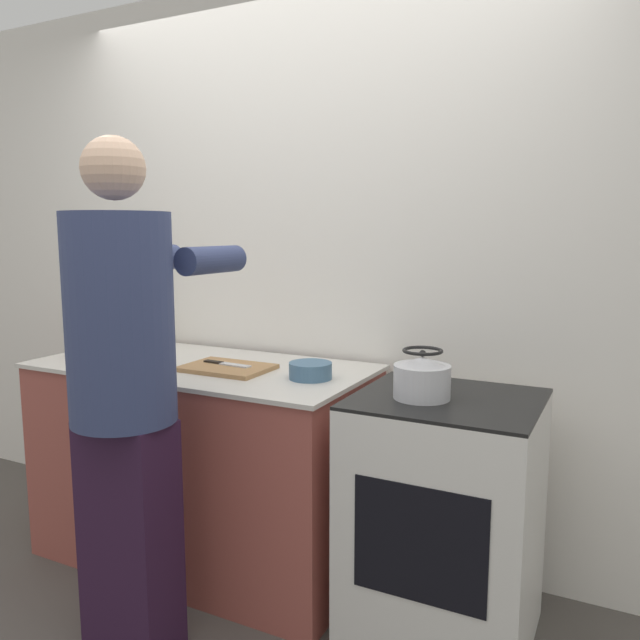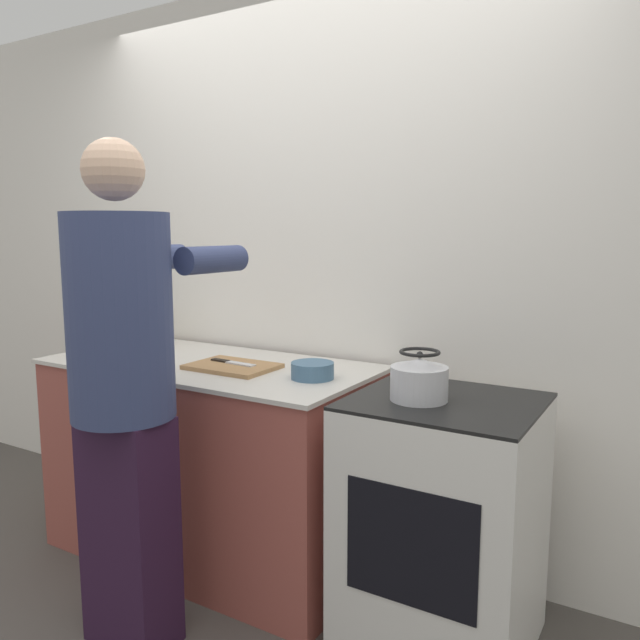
{
  "view_description": "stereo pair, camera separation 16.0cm",
  "coord_description": "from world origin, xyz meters",
  "px_view_note": "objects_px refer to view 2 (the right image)",
  "views": [
    {
      "loc": [
        1.32,
        -1.79,
        1.47
      ],
      "look_at": [
        0.29,
        0.24,
        1.14
      ],
      "focal_mm": 35.0,
      "sensor_mm": 36.0,
      "label": 1
    },
    {
      "loc": [
        1.46,
        -1.72,
        1.47
      ],
      "look_at": [
        0.29,
        0.24,
        1.14
      ],
      "focal_mm": 35.0,
      "sensor_mm": 36.0,
      "label": 2
    }
  ],
  "objects_px": {
    "canister_jar": "(147,330)",
    "kettle": "(419,379)",
    "person": "(126,381)",
    "bowl_prep": "(312,370)",
    "oven": "(442,522)",
    "cutting_board": "(233,366)",
    "knife": "(232,362)"
  },
  "relations": [
    {
      "from": "canister_jar",
      "to": "kettle",
      "type": "bearing_deg",
      "value": -9.26
    },
    {
      "from": "person",
      "to": "bowl_prep",
      "type": "height_order",
      "value": "person"
    },
    {
      "from": "oven",
      "to": "bowl_prep",
      "type": "distance_m",
      "value": 0.74
    },
    {
      "from": "cutting_board",
      "to": "canister_jar",
      "type": "distance_m",
      "value": 0.73
    },
    {
      "from": "knife",
      "to": "kettle",
      "type": "height_order",
      "value": "kettle"
    },
    {
      "from": "oven",
      "to": "knife",
      "type": "xyz_separation_m",
      "value": [
        -0.96,
        0.03,
        0.47
      ]
    },
    {
      "from": "oven",
      "to": "kettle",
      "type": "xyz_separation_m",
      "value": [
        -0.08,
        -0.05,
        0.52
      ]
    },
    {
      "from": "knife",
      "to": "kettle",
      "type": "relative_size",
      "value": 1.19
    },
    {
      "from": "cutting_board",
      "to": "canister_jar",
      "type": "height_order",
      "value": "canister_jar"
    },
    {
      "from": "oven",
      "to": "person",
      "type": "height_order",
      "value": "person"
    },
    {
      "from": "kettle",
      "to": "canister_jar",
      "type": "relative_size",
      "value": 1.2
    },
    {
      "from": "oven",
      "to": "bowl_prep",
      "type": "bearing_deg",
      "value": 176.26
    },
    {
      "from": "cutting_board",
      "to": "person",
      "type": "bearing_deg",
      "value": -90.64
    },
    {
      "from": "knife",
      "to": "person",
      "type": "bearing_deg",
      "value": -84.77
    },
    {
      "from": "person",
      "to": "canister_jar",
      "type": "bearing_deg",
      "value": 132.21
    },
    {
      "from": "oven",
      "to": "bowl_prep",
      "type": "height_order",
      "value": "bowl_prep"
    },
    {
      "from": "knife",
      "to": "kettle",
      "type": "bearing_deg",
      "value": -1.52
    },
    {
      "from": "person",
      "to": "cutting_board",
      "type": "height_order",
      "value": "person"
    },
    {
      "from": "canister_jar",
      "to": "oven",
      "type": "bearing_deg",
      "value": -7.06
    },
    {
      "from": "kettle",
      "to": "canister_jar",
      "type": "distance_m",
      "value": 1.58
    },
    {
      "from": "cutting_board",
      "to": "knife",
      "type": "height_order",
      "value": "knife"
    },
    {
      "from": "person",
      "to": "cutting_board",
      "type": "relative_size",
      "value": 4.94
    },
    {
      "from": "person",
      "to": "cutting_board",
      "type": "bearing_deg",
      "value": 89.36
    },
    {
      "from": "person",
      "to": "knife",
      "type": "xyz_separation_m",
      "value": [
        -0.01,
        0.59,
        -0.05
      ]
    },
    {
      "from": "bowl_prep",
      "to": "canister_jar",
      "type": "distance_m",
      "value": 1.09
    },
    {
      "from": "person",
      "to": "kettle",
      "type": "height_order",
      "value": "person"
    },
    {
      "from": "person",
      "to": "oven",
      "type": "bearing_deg",
      "value": 30.44
    },
    {
      "from": "oven",
      "to": "cutting_board",
      "type": "distance_m",
      "value": 1.05
    },
    {
      "from": "kettle",
      "to": "bowl_prep",
      "type": "xyz_separation_m",
      "value": [
        -0.48,
        0.09,
        -0.04
      ]
    },
    {
      "from": "oven",
      "to": "person",
      "type": "distance_m",
      "value": 1.21
    },
    {
      "from": "oven",
      "to": "knife",
      "type": "height_order",
      "value": "knife"
    },
    {
      "from": "person",
      "to": "knife",
      "type": "height_order",
      "value": "person"
    }
  ]
}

